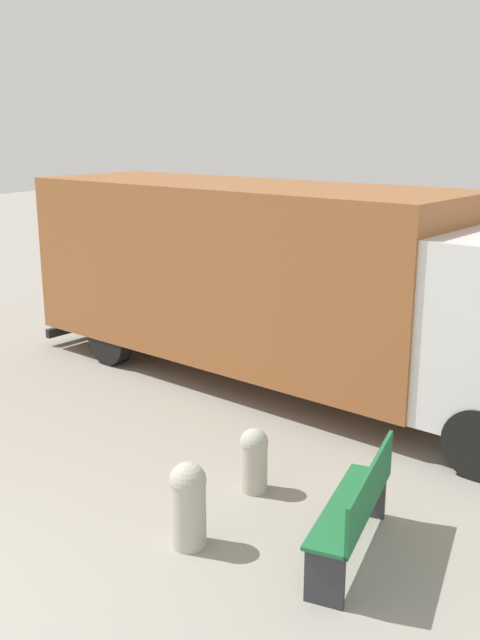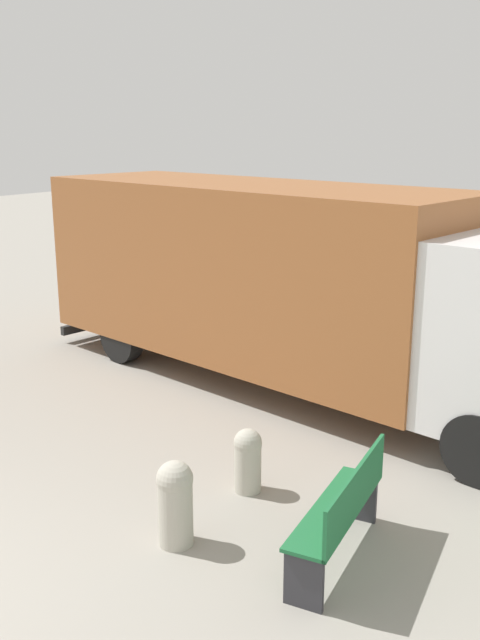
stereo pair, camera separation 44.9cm
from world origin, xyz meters
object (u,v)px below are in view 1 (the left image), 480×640
Objects in this scene: park_bench at (358,506)px; bollard_far_bench at (254,457)px; delivery_truck at (277,277)px; bollard_near_bench at (188,501)px.

park_bench reaches higher than bollard_far_bench.
park_bench is at bearing -22.31° from bollard_far_bench.
park_bench is (2.92, -3.72, -1.14)m from delivery_truck.
park_bench is at bearing 24.36° from bollard_near_bench.
bollard_near_bench is at bearing 105.84° from park_bench.
bollard_far_bench is at bearing 59.17° from park_bench.
bollard_far_bench is (-1.45, 0.59, -0.14)m from park_bench.
park_bench is 1.57m from bollard_far_bench.
delivery_truck reaches higher than bollard_far_bench.
bollard_far_bench is at bearing 91.02° from bollard_near_bench.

